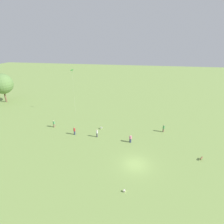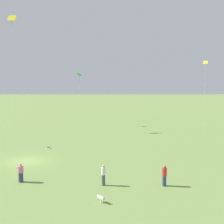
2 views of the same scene
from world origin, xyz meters
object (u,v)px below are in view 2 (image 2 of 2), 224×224
at_px(kite_3, 205,67).
at_px(dog_1, 101,198).
at_px(picnic_bag_0, 48,147).
at_px(kite_1, 79,76).
at_px(person_3, 164,176).
at_px(kite_2, 12,22).
at_px(person_0, 21,173).
at_px(person_4, 103,175).

distance_m(kite_3, dog_1, 31.90).
distance_m(kite_3, picnic_bag_0, 26.20).
bearing_deg(kite_1, picnic_bag_0, 179.26).
distance_m(person_3, dog_1, 6.25).
bearing_deg(kite_3, kite_2, -112.06).
bearing_deg(kite_3, person_3, -38.04).
bearing_deg(person_3, dog_1, 130.72).
distance_m(kite_1, picnic_bag_0, 20.42).
height_order(person_0, kite_1, kite_1).
distance_m(person_4, kite_3, 28.79).
xyz_separation_m(person_4, dog_1, (3.58, -0.11, -0.52)).
relative_size(person_0, picnic_bag_0, 5.15).
xyz_separation_m(person_4, kite_3, (-22.68, 14.95, 9.54)).
bearing_deg(person_0, kite_2, 134.84).
xyz_separation_m(kite_1, kite_3, (9.05, 20.21, 1.36)).
xyz_separation_m(kite_1, kite_2, (5.07, -10.26, 8.77)).
distance_m(person_4, kite_1, 33.19).
height_order(person_4, kite_2, kite_2).
bearing_deg(kite_3, kite_1, -128.75).
distance_m(person_3, person_4, 5.07).
xyz_separation_m(person_0, dog_1, (4.43, 7.05, -0.42)).
relative_size(person_0, kite_1, 0.17).
relative_size(person_4, dog_1, 2.84).
distance_m(person_3, kite_3, 26.63).
height_order(kite_3, dog_1, kite_3).
relative_size(kite_1, dog_1, 15.45).
bearing_deg(person_0, kite_3, 71.55).
distance_m(person_3, kite_2, 37.80).
bearing_deg(person_4, kite_3, -68.00).
relative_size(person_3, kite_3, 0.16).
height_order(dog_1, picnic_bag_0, dog_1).
bearing_deg(dog_1, kite_3, 15.03).
relative_size(person_4, kite_2, 0.09).
distance_m(kite_2, kite_3, 31.60).
height_order(kite_1, kite_3, kite_3).
bearing_deg(person_0, picnic_bag_0, 117.70).
bearing_deg(picnic_bag_0, kite_3, 112.43).
xyz_separation_m(kite_2, dog_1, (30.24, 15.40, -17.47)).
bearing_deg(person_4, person_3, -126.05).
height_order(person_3, kite_3, kite_3).
distance_m(kite_2, dog_1, 38.17).
bearing_deg(kite_1, person_0, -177.77).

